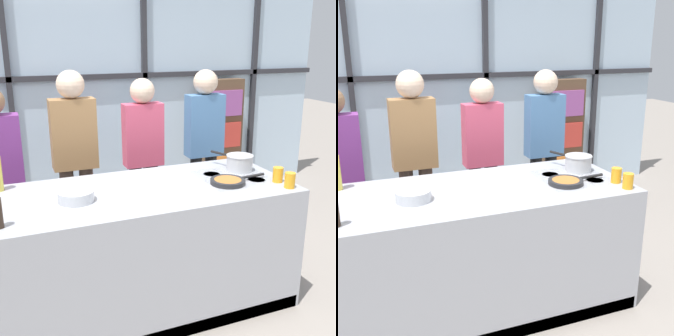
{
  "view_description": "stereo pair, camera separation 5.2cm",
  "coord_description": "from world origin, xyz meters",
  "views": [
    {
      "loc": [
        -0.9,
        -2.66,
        1.95
      ],
      "look_at": [
        0.22,
        0.1,
        1.04
      ],
      "focal_mm": 45.0,
      "sensor_mm": 36.0,
      "label": 1
    },
    {
      "loc": [
        -0.85,
        -2.68,
        1.95
      ],
      "look_at": [
        0.22,
        0.1,
        1.04
      ],
      "focal_mm": 45.0,
      "sensor_mm": 36.0,
      "label": 2
    }
  ],
  "objects": [
    {
      "name": "ground_plane",
      "position": [
        0.0,
        0.0,
        0.0
      ],
      "size": [
        18.0,
        18.0,
        0.0
      ],
      "primitive_type": "plane",
      "color": "gray"
    },
    {
      "name": "back_window_wall",
      "position": [
        0.0,
        2.26,
        1.4
      ],
      "size": [
        6.4,
        0.1,
        2.8
      ],
      "color": "silver",
      "rests_on": "ground_plane"
    },
    {
      "name": "bookshelf",
      "position": [
        1.78,
        2.08,
        0.74
      ],
      "size": [
        0.53,
        0.19,
        1.47
      ],
      "color": "brown",
      "rests_on": "ground_plane"
    },
    {
      "name": "demo_island",
      "position": [
        0.0,
        -0.0,
        0.47
      ],
      "size": [
        2.12,
        0.93,
        0.94
      ],
      "color": "#A8AAB2",
      "rests_on": "ground_plane"
    },
    {
      "name": "spectator_center_left",
      "position": [
        -0.32,
        0.97,
        1.0
      ],
      "size": [
        0.39,
        0.24,
        1.71
      ],
      "rotation": [
        0.0,
        0.0,
        3.14
      ],
      "color": "#47382D",
      "rests_on": "ground_plane"
    },
    {
      "name": "spectator_center_right",
      "position": [
        0.32,
        0.97,
        0.95
      ],
      "size": [
        0.36,
        0.23,
        1.62
      ],
      "rotation": [
        0.0,
        0.0,
        3.14
      ],
      "color": "black",
      "rests_on": "ground_plane"
    },
    {
      "name": "spectator_far_right",
      "position": [
        0.96,
        0.97,
        0.99
      ],
      "size": [
        0.37,
        0.24,
        1.68
      ],
      "rotation": [
        0.0,
        0.0,
        3.14
      ],
      "color": "black",
      "rests_on": "ground_plane"
    },
    {
      "name": "frying_pan",
      "position": [
        0.61,
        -0.12,
        0.96
      ],
      "size": [
        0.46,
        0.26,
        0.04
      ],
      "color": "#232326",
      "rests_on": "demo_island"
    },
    {
      "name": "saucepan",
      "position": [
        0.85,
        0.13,
        1.01
      ],
      "size": [
        0.23,
        0.38,
        0.13
      ],
      "color": "silver",
      "rests_on": "demo_island"
    },
    {
      "name": "white_plate",
      "position": [
        -0.46,
        0.16,
        0.95
      ],
      "size": [
        0.25,
        0.25,
        0.01
      ],
      "primitive_type": "cylinder",
      "color": "white",
      "rests_on": "demo_island"
    },
    {
      "name": "mixing_bowl",
      "position": [
        -0.5,
        -0.06,
        0.98
      ],
      "size": [
        0.23,
        0.23,
        0.07
      ],
      "color": "silver",
      "rests_on": "demo_island"
    },
    {
      "name": "juice_glass_near",
      "position": [
        0.96,
        -0.37,
        1.0
      ],
      "size": [
        0.08,
        0.08,
        0.11
      ],
      "primitive_type": "cylinder",
      "color": "orange",
      "rests_on": "demo_island"
    },
    {
      "name": "juice_glass_far",
      "position": [
        0.96,
        -0.23,
        1.0
      ],
      "size": [
        0.08,
        0.08,
        0.11
      ],
      "primitive_type": "cylinder",
      "color": "orange",
      "rests_on": "demo_island"
    }
  ]
}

